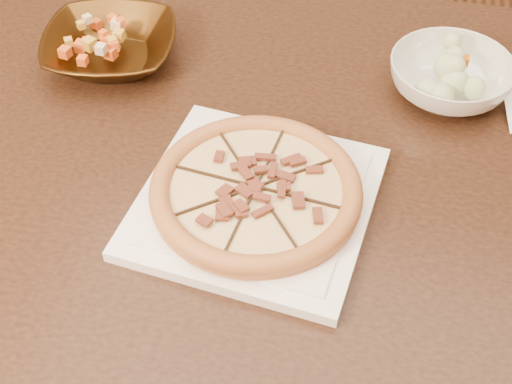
{
  "coord_description": "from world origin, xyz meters",
  "views": [
    {
      "loc": [
        0.08,
        -0.96,
        1.51
      ],
      "look_at": [
        -0.07,
        -0.3,
        0.78
      ],
      "focal_mm": 50.0,
      "sensor_mm": 36.0,
      "label": 1
    }
  ],
  "objects_px": {
    "dining_table": "(202,178)",
    "plate": "(256,201)",
    "pizza": "(256,190)",
    "salad_bowl": "(450,78)",
    "bronze_bowl": "(111,48)"
  },
  "relations": [
    {
      "from": "plate",
      "to": "bronze_bowl",
      "type": "bearing_deg",
      "value": 138.91
    },
    {
      "from": "dining_table",
      "to": "plate",
      "type": "xyz_separation_m",
      "value": [
        0.12,
        -0.13,
        0.1
      ]
    },
    {
      "from": "dining_table",
      "to": "plate",
      "type": "relative_size",
      "value": 4.25
    },
    {
      "from": "pizza",
      "to": "bronze_bowl",
      "type": "xyz_separation_m",
      "value": [
        -0.32,
        0.28,
        -0.01
      ]
    },
    {
      "from": "plate",
      "to": "salad_bowl",
      "type": "distance_m",
      "value": 0.41
    },
    {
      "from": "dining_table",
      "to": "plate",
      "type": "bearing_deg",
      "value": -46.18
    },
    {
      "from": "bronze_bowl",
      "to": "dining_table",
      "type": "bearing_deg",
      "value": -37.6
    },
    {
      "from": "plate",
      "to": "salad_bowl",
      "type": "height_order",
      "value": "salad_bowl"
    },
    {
      "from": "dining_table",
      "to": "salad_bowl",
      "type": "height_order",
      "value": "salad_bowl"
    },
    {
      "from": "pizza",
      "to": "salad_bowl",
      "type": "relative_size",
      "value": 1.48
    },
    {
      "from": "pizza",
      "to": "salad_bowl",
      "type": "distance_m",
      "value": 0.41
    },
    {
      "from": "salad_bowl",
      "to": "pizza",
      "type": "bearing_deg",
      "value": -128.55
    },
    {
      "from": "pizza",
      "to": "salad_bowl",
      "type": "bearing_deg",
      "value": 51.45
    },
    {
      "from": "pizza",
      "to": "salad_bowl",
      "type": "height_order",
      "value": "salad_bowl"
    },
    {
      "from": "dining_table",
      "to": "salad_bowl",
      "type": "relative_size",
      "value": 7.41
    }
  ]
}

